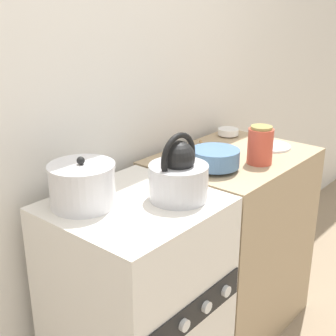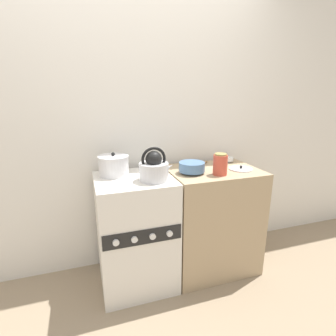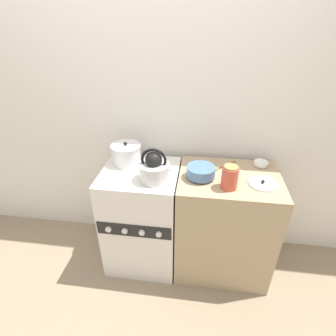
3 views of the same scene
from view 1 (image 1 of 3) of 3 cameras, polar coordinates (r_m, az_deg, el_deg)
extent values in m
cube|color=silver|center=(1.82, -12.78, 8.93)|extent=(7.00, 0.06, 2.50)
cube|color=silver|center=(1.90, -3.81, -16.74)|extent=(0.58, 0.54, 0.90)
cube|color=black|center=(1.69, 3.09, -17.41)|extent=(0.55, 0.01, 0.11)
cylinder|color=silver|center=(1.65, 2.00, -18.60)|extent=(0.04, 0.02, 0.04)
cylinder|color=silver|center=(1.73, 4.72, -16.53)|extent=(0.04, 0.02, 0.04)
cylinder|color=silver|center=(1.81, 7.09, -14.67)|extent=(0.04, 0.02, 0.04)
cube|color=tan|center=(2.35, 7.49, -8.94)|extent=(0.74, 0.56, 0.91)
cylinder|color=silver|center=(1.67, 1.28, -1.72)|extent=(0.21, 0.21, 0.13)
sphere|color=black|center=(1.64, 1.30, 1.32)|extent=(0.12, 0.12, 0.12)
torus|color=black|center=(1.64, 1.30, 1.28)|extent=(0.18, 0.02, 0.18)
cone|color=silver|center=(1.74, 3.39, -0.17)|extent=(0.11, 0.05, 0.08)
cylinder|color=silver|center=(1.64, -10.38, -2.31)|extent=(0.23, 0.23, 0.14)
cylinder|color=silver|center=(1.61, -10.55, 0.19)|extent=(0.23, 0.23, 0.01)
sphere|color=black|center=(1.61, -10.60, 0.90)|extent=(0.03, 0.03, 0.03)
cylinder|color=#4C729E|center=(1.97, 5.73, 0.02)|extent=(0.09, 0.09, 0.02)
cylinder|color=#4C729E|center=(1.95, 5.78, 1.25)|extent=(0.20, 0.20, 0.07)
cylinder|color=white|center=(2.46, 7.32, 3.98)|extent=(0.05, 0.05, 0.01)
cylinder|color=white|center=(2.45, 7.34, 4.41)|extent=(0.11, 0.11, 0.03)
cylinder|color=#CC4C38|center=(2.05, 11.17, 2.63)|extent=(0.11, 0.11, 0.15)
cylinder|color=#998C4C|center=(2.03, 11.33, 4.87)|extent=(0.09, 0.09, 0.01)
cylinder|color=silver|center=(2.31, 12.39, 2.62)|extent=(0.19, 0.19, 0.01)
sphere|color=black|center=(2.30, 12.42, 3.02)|extent=(0.02, 0.02, 0.02)
cylinder|color=#A37A4C|center=(2.24, 4.24, 2.57)|extent=(0.15, 0.13, 0.02)
ellipsoid|color=#A37A4C|center=(2.13, 4.56, 1.61)|extent=(0.06, 0.06, 0.02)
camera|label=2|loc=(1.08, 85.24, -3.05)|focal=28.00mm
camera|label=3|loc=(1.65, 66.06, 20.39)|focal=28.00mm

